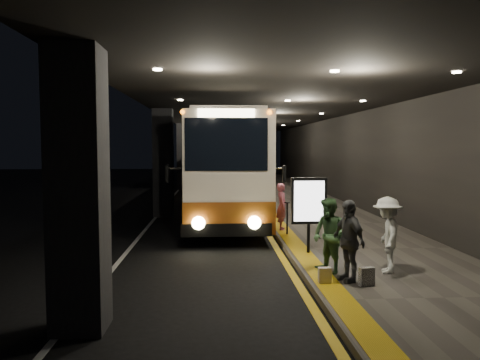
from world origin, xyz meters
name	(u,v)px	position (x,y,z in m)	size (l,w,h in m)	color
ground	(197,234)	(0.00, 0.00, 0.00)	(90.00, 90.00, 0.00)	black
lane_line_white	(160,213)	(-1.80, 5.00, 0.01)	(0.12, 50.00, 0.01)	silver
kerb_stripe_yellow	(255,212)	(2.35, 5.00, 0.01)	(0.18, 50.00, 0.01)	gold
sidewalk	(309,210)	(4.75, 5.00, 0.07)	(4.50, 50.00, 0.15)	#514C44
tactile_strip	(266,208)	(2.85, 5.00, 0.16)	(0.50, 50.00, 0.01)	gold
terminal_wall	(360,144)	(7.00, 5.00, 3.00)	(0.10, 50.00, 6.00)	black
support_columns	(163,163)	(-1.50, 4.00, 2.20)	(0.80, 24.80, 4.40)	black
canopy	(258,107)	(2.50, 5.00, 4.60)	(9.00, 50.00, 0.40)	black
coach_main	(223,171)	(0.93, 3.69, 1.88)	(2.76, 12.62, 3.92)	beige
coach_second	(222,164)	(1.07, 16.01, 1.67)	(2.35, 11.09, 3.48)	beige
passenger_boarding	(282,206)	(2.80, -0.22, 0.92)	(0.56, 0.37, 1.54)	#C0596F
passenger_waiting_green	(329,236)	(3.07, -5.46, 0.96)	(0.79, 0.49, 1.62)	#3F6B3B
passenger_waiting_white	(387,235)	(4.32, -5.53, 0.98)	(1.07, 0.50, 1.65)	beige
passenger_waiting_grey	(348,240)	(3.31, -6.10, 0.98)	(0.97, 0.50, 1.66)	#48494D
bag_polka	(367,277)	(3.58, -6.45, 0.33)	(0.30, 0.13, 0.36)	black
bag_plain	(325,275)	(2.80, -6.24, 0.31)	(0.25, 0.15, 0.32)	silver
info_sign	(309,202)	(3.00, -3.60, 1.46)	(0.92, 0.15, 1.94)	black
stanchion_post	(287,219)	(2.84, -1.06, 0.65)	(0.05, 0.05, 1.00)	black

